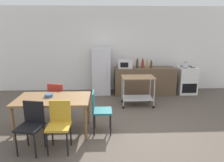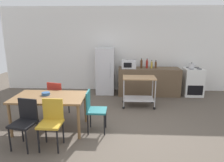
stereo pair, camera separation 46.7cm
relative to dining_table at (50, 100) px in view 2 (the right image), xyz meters
The scene contains 18 objects.
ground_plane 1.66m from the dining_table, ahead, with size 12.00×12.00×0.00m, color brown.
back_wall 3.63m from the dining_table, 64.69° to the left, with size 8.40×0.12×2.90m, color white.
kitchen_counter 3.56m from the dining_table, 47.15° to the left, with size 2.00×0.64×0.90m, color brown.
dining_table is the anchor object (origin of this frame).
chair_black 0.74m from the dining_table, 108.46° to the right, with size 0.47×0.47×0.89m.
chair_teal 0.96m from the dining_table, ahead, with size 0.40×0.40×0.89m.
chair_red 0.72m from the dining_table, 95.24° to the left, with size 0.49×0.49×0.89m.
chair_mustard 0.73m from the dining_table, 69.15° to the right, with size 0.41×0.41×0.89m.
stove_oven 4.68m from the dining_table, 34.15° to the left, with size 0.60×0.61×0.92m.
refrigerator 2.87m from the dining_table, 70.36° to the left, with size 0.60×0.63×1.55m.
kitchen_cart 2.50m from the dining_table, 36.74° to the left, with size 0.91×0.57×0.85m.
microwave 3.12m from the dining_table, 55.71° to the left, with size 0.46×0.35×0.26m.
bottle_hot_sauce 3.41m from the dining_table, 50.53° to the left, with size 0.07×0.07×0.31m.
bottle_soy_sauce 3.53m from the dining_table, 48.20° to the left, with size 0.07×0.07×0.31m.
bottle_sparkling_water 3.62m from the dining_table, 46.27° to the left, with size 0.06×0.06×0.26m.
bottle_vinegar 3.72m from the dining_table, 44.88° to the left, with size 0.07×0.07×0.26m.
fruit_bowl 0.17m from the dining_table, 142.25° to the left, with size 0.17×0.17×0.06m, color #33598C.
kettle 4.53m from the dining_table, 33.97° to the left, with size 0.24×0.17×0.19m.
Camera 2 is at (0.01, -4.04, 2.11)m, focal length 32.78 mm.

